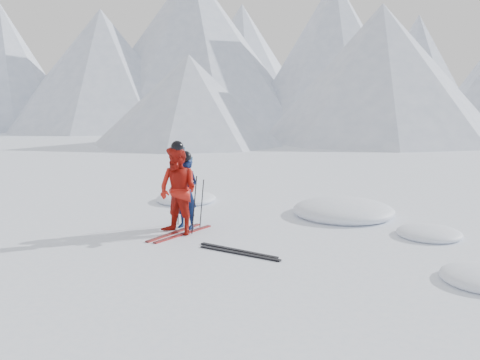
% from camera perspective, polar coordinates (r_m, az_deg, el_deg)
% --- Properties ---
extents(ground, '(160.00, 160.00, 0.00)m').
position_cam_1_polar(ground, '(10.05, 7.93, -7.34)').
color(ground, white).
rests_on(ground, ground).
extents(skier_blue, '(0.62, 0.45, 1.61)m').
position_cam_1_polar(skier_blue, '(11.17, -6.09, -1.39)').
color(skier_blue, '#0C1D4A').
rests_on(skier_blue, ground).
extents(skier_red, '(1.00, 0.82, 1.87)m').
position_cam_1_polar(skier_red, '(10.68, -6.97, -1.18)').
color(skier_red, '#AA160D').
rests_on(skier_red, ground).
extents(pole_blue_left, '(0.11, 0.08, 1.07)m').
position_cam_1_polar(pole_blue_left, '(11.51, -6.92, -2.45)').
color(pole_blue_left, black).
rests_on(pole_blue_left, ground).
extents(pole_blue_right, '(0.11, 0.07, 1.07)m').
position_cam_1_polar(pole_blue_right, '(11.30, -4.31, -2.62)').
color(pole_blue_right, black).
rests_on(pole_blue_right, ground).
extents(pole_red_left, '(0.12, 0.10, 1.24)m').
position_cam_1_polar(pole_red_left, '(11.11, -7.53, -2.43)').
color(pole_red_left, black).
rests_on(pole_red_left, ground).
extents(pole_red_right, '(0.12, 0.09, 1.24)m').
position_cam_1_polar(pole_red_right, '(10.71, -5.16, -2.82)').
color(pole_red_right, black).
rests_on(pole_red_right, ground).
extents(ski_worn_left, '(0.26, 1.70, 0.03)m').
position_cam_1_polar(ski_worn_left, '(10.95, -7.41, -5.87)').
color(ski_worn_left, black).
rests_on(ski_worn_left, ground).
extents(ski_worn_right, '(0.38, 1.69, 0.03)m').
position_cam_1_polar(ski_worn_right, '(10.82, -6.35, -6.03)').
color(ski_worn_right, black).
rests_on(ski_worn_right, ground).
extents(ski_loose_a, '(1.70, 0.30, 0.03)m').
position_cam_1_polar(ski_loose_a, '(9.62, -0.22, -7.91)').
color(ski_loose_a, black).
rests_on(ski_loose_a, ground).
extents(ski_loose_b, '(1.70, 0.24, 0.03)m').
position_cam_1_polar(ski_loose_b, '(9.45, -0.09, -8.23)').
color(ski_loose_b, black).
rests_on(ski_loose_b, ground).
extents(snow_lumps, '(9.10, 5.45, 0.54)m').
position_cam_1_polar(snow_lumps, '(12.33, 9.60, -4.29)').
color(snow_lumps, white).
rests_on(snow_lumps, ground).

